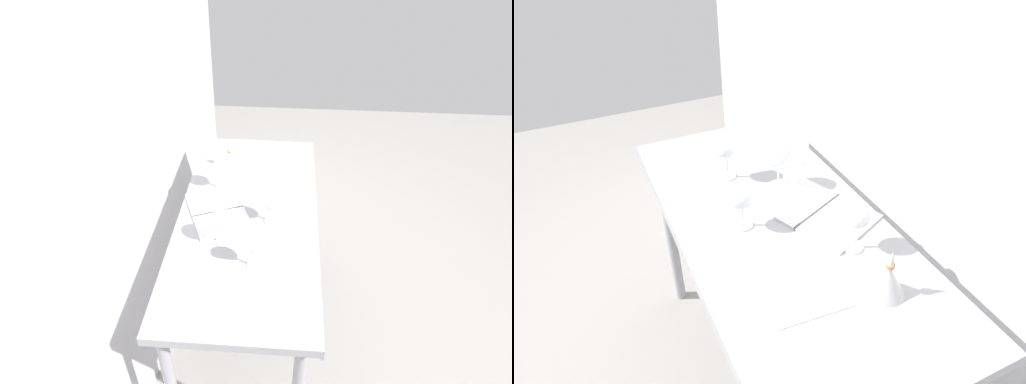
# 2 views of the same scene
# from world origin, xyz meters

# --- Properties ---
(ground_plane) EXTENTS (6.00, 6.00, 0.00)m
(ground_plane) POSITION_xyz_m (0.00, 0.00, 0.00)
(ground_plane) COLOR #9F9A95
(back_wall) EXTENTS (3.80, 0.04, 2.60)m
(back_wall) POSITION_xyz_m (0.00, 0.49, 1.30)
(back_wall) COLOR #B7B7BC
(back_wall) RESTS_ON ground_plane
(steel_counter) EXTENTS (1.40, 0.65, 0.90)m
(steel_counter) POSITION_xyz_m (0.00, -0.01, 0.79)
(steel_counter) COLOR #99999E
(steel_counter) RESTS_ON ground_plane
(wine_glass_far_right) EXTENTS (0.08, 0.08, 0.17)m
(wine_glass_far_right) POSITION_xyz_m (0.20, 0.15, 1.02)
(wine_glass_far_right) COLOR white
(wine_glass_far_right) RESTS_ON steel_counter
(wine_glass_near_center) EXTENTS (0.08, 0.08, 0.16)m
(wine_glass_near_center) POSITION_xyz_m (-0.04, -0.12, 1.01)
(wine_glass_near_center) COLOR white
(wine_glass_near_center) RESTS_ON steel_counter
(wine_glass_far_left) EXTENTS (0.09, 0.09, 0.17)m
(wine_glass_far_left) POSITION_xyz_m (-0.19, 0.09, 1.02)
(wine_glass_far_left) COLOR white
(wine_glass_far_left) RESTS_ON steel_counter
(wine_glass_near_left) EXTENTS (0.08, 0.08, 0.17)m
(wine_glass_near_left) POSITION_xyz_m (-0.32, -0.06, 1.02)
(wine_glass_near_left) COLOR white
(wine_glass_near_left) RESTS_ON steel_counter
(open_notebook) EXTENTS (0.42, 0.37, 0.01)m
(open_notebook) POSITION_xyz_m (0.01, 0.14, 0.90)
(open_notebook) COLOR silver
(open_notebook) RESTS_ON steel_counter
(tasting_sheet_upper) EXTENTS (0.21, 0.24, 0.00)m
(tasting_sheet_upper) POSITION_xyz_m (0.30, -0.08, 0.90)
(tasting_sheet_upper) COLOR white
(tasting_sheet_upper) RESTS_ON steel_counter
(tasting_sheet_lower) EXTENTS (0.22, 0.26, 0.00)m
(tasting_sheet_lower) POSITION_xyz_m (-0.39, 0.14, 0.90)
(tasting_sheet_lower) COLOR white
(tasting_sheet_lower) RESTS_ON steel_counter
(decanter_funnel) EXTENTS (0.11, 0.11, 0.15)m
(decanter_funnel) POSITION_xyz_m (0.39, 0.13, 0.95)
(decanter_funnel) COLOR silver
(decanter_funnel) RESTS_ON steel_counter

